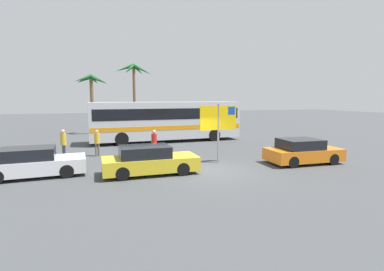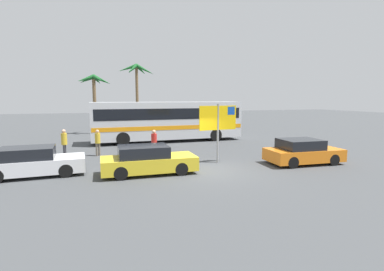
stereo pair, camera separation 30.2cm
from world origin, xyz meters
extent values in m
plane|color=#424447|center=(0.00, 0.00, 0.00)|extent=(120.00, 120.00, 0.00)
cube|color=silver|center=(0.59, 10.29, 1.73)|extent=(11.93, 2.50, 2.90)
cube|color=black|center=(0.59, 10.29, 2.28)|extent=(11.45, 2.52, 0.84)
cube|color=orange|center=(0.59, 10.29, 1.22)|extent=(11.81, 2.52, 0.32)
cylinder|color=black|center=(4.29, 11.41, 0.50)|extent=(1.00, 0.28, 1.00)
cylinder|color=black|center=(4.29, 9.17, 0.50)|extent=(1.00, 0.28, 1.00)
cylinder|color=black|center=(-3.11, 11.41, 0.50)|extent=(1.00, 0.28, 1.00)
cylinder|color=black|center=(-3.11, 9.17, 0.50)|extent=(1.00, 0.28, 1.00)
cylinder|color=gray|center=(1.19, 1.56, 1.60)|extent=(0.11, 0.11, 3.20)
cube|color=yellow|center=(1.19, 1.56, 2.45)|extent=(2.20, 0.27, 1.30)
cube|color=#1447A8|center=(1.99, 1.64, 2.82)|extent=(0.44, 0.11, 0.44)
cube|color=silver|center=(-7.77, 1.65, 0.48)|extent=(4.36, 1.92, 0.64)
cube|color=black|center=(-8.02, 1.64, 1.06)|extent=(2.29, 1.70, 0.52)
cylinder|color=black|center=(-6.46, 2.51, 0.30)|extent=(0.61, 0.18, 0.60)
cylinder|color=black|center=(-6.40, 0.88, 0.30)|extent=(0.61, 0.18, 0.60)
cylinder|color=black|center=(-9.13, 2.41, 0.30)|extent=(0.61, 0.18, 0.60)
cube|color=orange|center=(5.51, -0.08, 0.48)|extent=(4.04, 2.09, 0.64)
cube|color=black|center=(5.27, -0.06, 1.06)|extent=(2.14, 1.84, 0.52)
cylinder|color=black|center=(6.77, 0.72, 0.30)|extent=(0.61, 0.19, 0.60)
cylinder|color=black|center=(6.68, -1.01, 0.30)|extent=(0.61, 0.19, 0.60)
cylinder|color=black|center=(4.34, 0.85, 0.30)|extent=(0.61, 0.19, 0.60)
cylinder|color=black|center=(4.24, -0.87, 0.30)|extent=(0.61, 0.19, 0.60)
cube|color=yellow|center=(-2.77, 0.40, 0.48)|extent=(4.38, 1.85, 0.64)
cube|color=black|center=(-3.03, 0.41, 1.06)|extent=(2.30, 1.66, 0.52)
cylinder|color=black|center=(-1.40, 1.17, 0.30)|extent=(0.60, 0.17, 0.60)
cylinder|color=black|center=(-1.44, -0.43, 0.30)|extent=(0.60, 0.17, 0.60)
cylinder|color=black|center=(-4.09, 1.23, 0.30)|extent=(0.60, 0.17, 0.60)
cylinder|color=black|center=(-4.13, -0.37, 0.30)|extent=(0.60, 0.17, 0.60)
cylinder|color=#1E2347|center=(-1.99, 3.40, 0.42)|extent=(0.13, 0.13, 0.83)
cylinder|color=#1E2347|center=(-1.84, 3.50, 0.42)|extent=(0.13, 0.13, 0.83)
cylinder|color=red|center=(-1.92, 3.45, 1.16)|extent=(0.32, 0.32, 0.66)
sphere|color=tan|center=(-1.92, 3.45, 1.60)|extent=(0.23, 0.23, 0.23)
cylinder|color=#706656|center=(-4.87, 5.71, 0.39)|extent=(0.13, 0.13, 0.78)
cylinder|color=#706656|center=(-5.02, 5.61, 0.39)|extent=(0.13, 0.13, 0.78)
cylinder|color=gold|center=(-4.94, 5.66, 1.08)|extent=(0.32, 0.32, 0.61)
sphere|color=tan|center=(-4.94, 5.66, 1.50)|extent=(0.21, 0.21, 0.21)
cylinder|color=#2D2D33|center=(-6.79, 5.15, 0.42)|extent=(0.13, 0.13, 0.84)
cylinder|color=#2D2D33|center=(-6.77, 5.33, 0.42)|extent=(0.13, 0.13, 0.84)
cylinder|color=gold|center=(-6.78, 5.24, 1.17)|extent=(0.32, 0.32, 0.66)
sphere|color=tan|center=(-6.78, 5.24, 1.61)|extent=(0.23, 0.23, 0.23)
cylinder|color=brown|center=(-0.20, 21.80, 3.47)|extent=(0.32, 0.32, 6.95)
cone|color=#195623|center=(0.76, 21.67, 6.66)|extent=(2.18, 0.72, 1.36)
cone|color=#195623|center=(0.44, 22.57, 6.71)|extent=(1.72, 1.95, 1.27)
cone|color=#195623|center=(-0.56, 22.76, 6.78)|extent=(1.18, 2.21, 1.14)
cone|color=#195623|center=(-1.22, 21.71, 6.78)|extent=(2.22, 0.63, 1.14)
cone|color=#195623|center=(-0.75, 20.98, 6.69)|extent=(1.58, 2.03, 1.31)
cone|color=#195623|center=(0.32, 20.93, 6.75)|extent=(1.49, 2.10, 1.21)
cylinder|color=brown|center=(-4.93, 17.46, 2.66)|extent=(0.32, 0.32, 5.32)
cone|color=#195623|center=(-4.16, 17.33, 5.18)|extent=(1.77, 0.71, 1.09)
cone|color=#195623|center=(-4.61, 18.18, 5.22)|extent=(1.11, 1.77, 1.01)
cone|color=#195623|center=(-5.57, 17.93, 5.23)|extent=(1.66, 1.39, 0.99)
cone|color=#195623|center=(-5.66, 17.11, 5.27)|extent=(1.77, 1.14, 0.93)
cone|color=#195623|center=(-4.57, 16.72, 5.29)|extent=(1.16, 1.77, 0.89)
camera|label=1|loc=(-5.48, -13.09, 3.53)|focal=28.02mm
camera|label=2|loc=(-5.19, -13.19, 3.53)|focal=28.02mm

